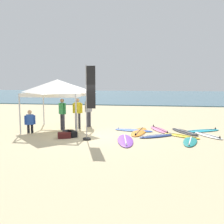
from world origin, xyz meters
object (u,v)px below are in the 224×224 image
at_px(canopy_tent, 57,86).
at_px(surfboard_black, 185,132).
at_px(person_blue, 30,121).
at_px(surfboard_white, 208,135).
at_px(surfboard_pink, 159,130).
at_px(surfboard_blue, 133,130).
at_px(surfboard_purple, 125,140).
at_px(gear_bag_by_pole, 72,134).
at_px(surfboard_yellow, 181,136).
at_px(gear_bag_near_tent, 68,134).
at_px(banner_flag, 89,106).
at_px(person_grey, 88,110).
at_px(surfboard_teal, 190,141).
at_px(surfboard_navy, 157,136).
at_px(surfboard_orange, 139,132).
at_px(surfboard_cyan, 201,131).
at_px(gear_bag_on_sand, 64,135).
at_px(person_yellow, 78,111).
at_px(person_green, 62,112).

distance_m(canopy_tent, surfboard_black, 7.20).
bearing_deg(person_blue, surfboard_white, 4.27).
bearing_deg(surfboard_pink, surfboard_blue, -164.27).
relative_size(surfboard_purple, gear_bag_by_pole, 4.38).
bearing_deg(surfboard_yellow, person_blue, -176.93).
relative_size(person_blue, gear_bag_near_tent, 2.00).
height_order(surfboard_white, banner_flag, banner_flag).
xyz_separation_m(surfboard_purple, person_grey, (-2.50, 3.28, 0.95)).
xyz_separation_m(surfboard_pink, person_blue, (-6.58, -1.83, 0.62)).
xyz_separation_m(surfboard_blue, person_blue, (-5.20, -1.44, 0.62)).
relative_size(surfboard_teal, banner_flag, 0.65).
relative_size(surfboard_navy, person_blue, 1.65).
bearing_deg(gear_bag_near_tent, surfboard_orange, 25.02).
bearing_deg(surfboard_blue, surfboard_teal, -39.16).
bearing_deg(person_blue, surfboard_teal, -5.36).
bearing_deg(gear_bag_by_pole, surfboard_yellow, 9.83).
height_order(surfboard_teal, surfboard_cyan, same).
relative_size(surfboard_pink, person_grey, 1.25).
height_order(surfboard_yellow, gear_bag_on_sand, gear_bag_on_sand).
bearing_deg(surfboard_white, surfboard_teal, -126.43).
relative_size(surfboard_cyan, banner_flag, 0.66).
bearing_deg(gear_bag_on_sand, surfboard_blue, 36.73).
relative_size(canopy_tent, gear_bag_near_tent, 5.07).
bearing_deg(surfboard_orange, person_yellow, 170.85).
bearing_deg(surfboard_black, gear_bag_by_pole, -160.71).
height_order(surfboard_navy, surfboard_pink, same).
bearing_deg(surfboard_pink, person_yellow, -177.33).
distance_m(surfboard_purple, surfboard_pink, 3.24).
bearing_deg(surfboard_pink, surfboard_purple, -118.64).
distance_m(surfboard_blue, surfboard_yellow, 2.61).
height_order(surfboard_navy, surfboard_black, same).
xyz_separation_m(canopy_tent, gear_bag_on_sand, (1.05, -2.04, -2.25)).
bearing_deg(surfboard_white, surfboard_cyan, 95.91).
relative_size(surfboard_blue, person_green, 1.26).
xyz_separation_m(surfboard_navy, surfboard_pink, (0.12, 1.66, -0.00)).
relative_size(canopy_tent, person_yellow, 1.78).
distance_m(surfboard_white, person_yellow, 6.98).
bearing_deg(surfboard_blue, surfboard_pink, 15.73).
bearing_deg(gear_bag_near_tent, person_yellow, 92.88).
distance_m(surfboard_navy, surfboard_purple, 1.86).
distance_m(surfboard_cyan, person_yellow, 6.80).
bearing_deg(surfboard_yellow, canopy_tent, 173.18).
bearing_deg(gear_bag_on_sand, person_grey, 82.63).
distance_m(surfboard_yellow, gear_bag_on_sand, 5.62).
xyz_separation_m(banner_flag, gear_bag_by_pole, (-0.98, 0.53, -1.43)).
height_order(surfboard_white, gear_bag_on_sand, gear_bag_on_sand).
bearing_deg(person_blue, surfboard_black, 10.27).
distance_m(surfboard_teal, surfboard_orange, 2.96).
relative_size(surfboard_purple, surfboard_orange, 1.03).
relative_size(surfboard_navy, person_yellow, 1.16).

